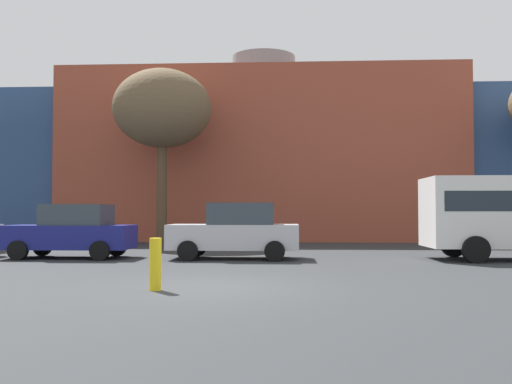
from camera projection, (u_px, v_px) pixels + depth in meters
name	position (u px, v px, depth m)	size (l,w,h in m)	color
ground_plane	(209.00, 287.00, 11.78)	(200.00, 200.00, 0.00)	#2D3033
building_backdrop	(264.00, 165.00, 35.51)	(39.29, 12.52, 11.46)	#9E4733
parked_car_1	(72.00, 231.00, 19.18)	(4.24, 2.08, 1.84)	navy
parked_car_2	(236.00, 231.00, 18.88)	(4.35, 2.13, 1.88)	silver
bare_tree_1	(162.00, 110.00, 26.87)	(4.71, 4.71, 8.43)	brown
bollard_yellow_0	(155.00, 264.00, 11.28)	(0.24, 0.24, 1.05)	yellow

